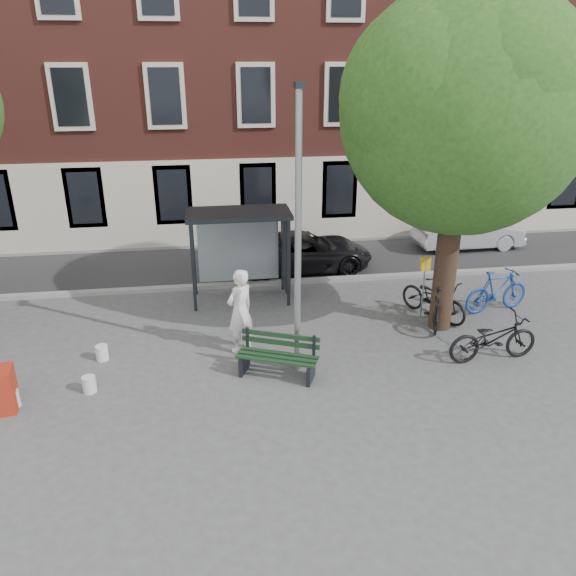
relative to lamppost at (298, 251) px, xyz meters
The scene contains 20 objects.
ground 2.78m from the lamppost, ahead, with size 90.00×90.00×0.00m, color #4C4C4F.
road 7.53m from the lamppost, 90.00° to the left, with size 40.00×4.00×0.01m, color #28282B.
curb_near 5.69m from the lamppost, 90.00° to the left, with size 40.00×0.25×0.12m, color gray.
curb_far 9.40m from the lamppost, 90.00° to the left, with size 40.00×0.25×0.12m, color gray.
building_row 13.67m from the lamppost, 90.00° to the left, with size 30.00×8.00×14.00m, color brown.
lamppost is the anchor object (origin of this frame).
tree_right 5.10m from the lamppost, 19.03° to the left, with size 5.76×5.60×8.20m.
bus_shelter 4.24m from the lamppost, 98.43° to the left, with size 2.85×1.45×2.62m.
painter 2.35m from the lamppost, 140.19° to the left, with size 0.75×0.49×2.06m, color white.
bench 2.43m from the lamppost, 150.66° to the right, with size 1.85×1.21×0.92m.
bike_a 5.03m from the lamppost, ahead, with size 0.75×2.15×1.13m, color black.
bike_b 6.66m from the lamppost, 20.47° to the left, with size 0.56×2.00×1.20m, color navy.
bike_c 5.07m from the lamppost, 27.34° to the left, with size 0.72×2.07×1.09m, color black.
bike_d 4.77m from the lamppost, 22.71° to the left, with size 0.56×1.98×1.19m, color black.
car_dark 6.66m from the lamppost, 78.98° to the left, with size 2.06×4.48×1.24m, color black.
car_silver 10.85m from the lamppost, 44.96° to the left, with size 1.37×3.92×1.29m, color #AEB0B6.
bucket_a 5.20m from the lamppost, behind, with size 0.28×0.28×0.36m, color silver.
bucket_b 5.23m from the lamppost, 167.53° to the left, with size 0.28×0.28×0.36m, color white.
bucket_c 6.50m from the lamppost, behind, with size 0.28×0.28×0.36m, color silver.
notice_sign 4.56m from the lamppost, 29.56° to the left, with size 0.30×0.07×1.72m.
Camera 1 is at (-1.81, -10.95, 6.57)m, focal length 35.00 mm.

